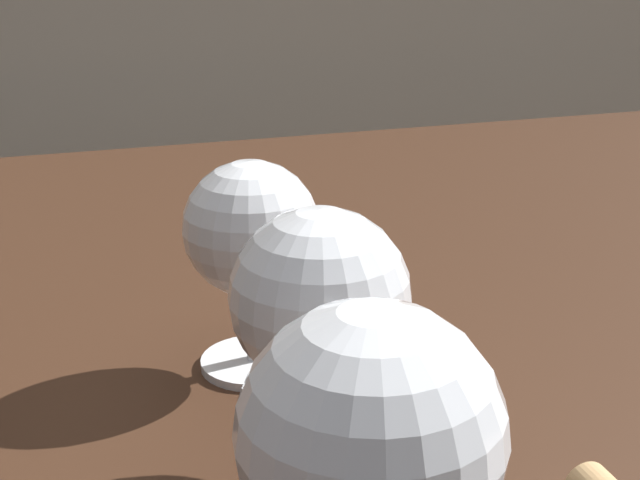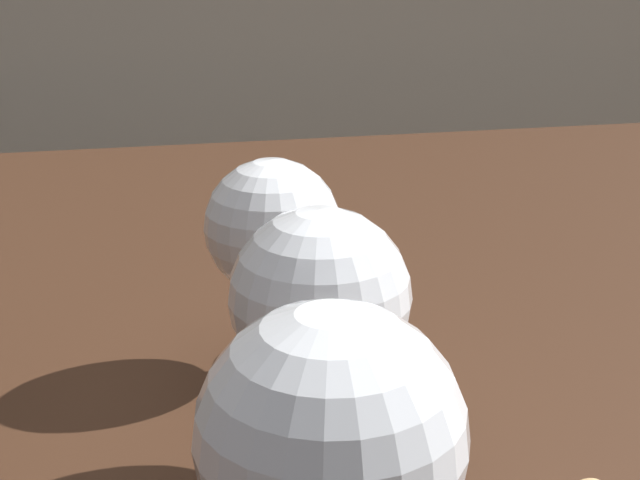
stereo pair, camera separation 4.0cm
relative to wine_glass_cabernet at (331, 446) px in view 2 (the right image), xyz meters
The scene contains 4 objects.
dining_table 0.38m from the wine_glass_cabernet, 83.06° to the left, with size 1.54×0.90×0.73m.
wine_glass_cabernet is the anchor object (origin of this frame).
wine_glass_port 0.12m from the wine_glass_cabernet, 80.19° to the left, with size 0.08×0.08×0.13m.
wine_glass_amber 0.23m from the wine_glass_cabernet, 85.94° to the left, with size 0.08×0.08×0.12m.
Camera 2 is at (-0.09, -0.58, 0.99)m, focal length 51.51 mm.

